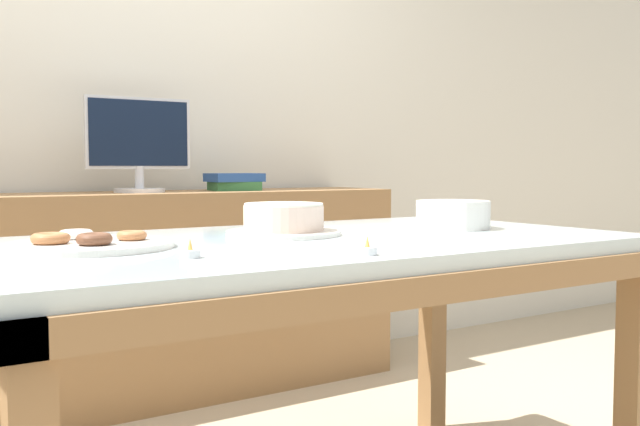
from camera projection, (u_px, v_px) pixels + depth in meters
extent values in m
cube|color=silver|center=(117.00, 85.00, 3.07)|extent=(8.00, 0.10, 2.60)
cube|color=silver|center=(314.00, 245.00, 1.77)|extent=(1.59, 0.88, 0.04)
cube|color=olive|center=(425.00, 288.00, 1.43)|extent=(1.62, 0.08, 0.06)
cube|color=olive|center=(240.00, 248.00, 2.13)|extent=(1.62, 0.08, 0.06)
cube|color=olive|center=(525.00, 245.00, 2.19)|extent=(0.08, 0.91, 0.06)
cube|color=olive|center=(633.00, 392.00, 1.87)|extent=(0.07, 0.07, 0.71)
cube|color=olive|center=(432.00, 333.00, 2.53)|extent=(0.07, 0.07, 0.71)
cube|color=olive|center=(143.00, 297.00, 2.88)|extent=(2.20, 0.44, 0.85)
cylinder|color=silver|center=(140.00, 190.00, 2.85)|extent=(0.20, 0.20, 0.02)
cylinder|color=silver|center=(139.00, 177.00, 2.84)|extent=(0.04, 0.04, 0.09)
cube|color=silver|center=(139.00, 133.00, 2.83)|extent=(0.42, 0.02, 0.28)
cube|color=black|center=(140.00, 133.00, 2.82)|extent=(0.40, 0.00, 0.26)
cube|color=#2D6638|center=(234.00, 186.00, 3.07)|extent=(0.22, 0.18, 0.04)
cube|color=#23478C|center=(234.00, 177.00, 3.07)|extent=(0.22, 0.17, 0.04)
cylinder|color=silver|center=(284.00, 233.00, 1.83)|extent=(0.30, 0.30, 0.01)
cylinder|color=beige|center=(284.00, 218.00, 1.83)|extent=(0.21, 0.21, 0.06)
cylinder|color=white|center=(284.00, 204.00, 1.83)|extent=(0.20, 0.20, 0.01)
cylinder|color=silver|center=(92.00, 245.00, 1.54)|extent=(0.35, 0.35, 0.01)
torus|color=#B27042|center=(132.00, 235.00, 1.58)|extent=(0.07, 0.07, 0.02)
torus|color=white|center=(76.00, 234.00, 1.60)|extent=(0.08, 0.08, 0.02)
torus|color=#B27042|center=(50.00, 238.00, 1.50)|extent=(0.08, 0.08, 0.02)
torus|color=brown|center=(95.00, 239.00, 1.48)|extent=(0.07, 0.07, 0.02)
cylinder|color=silver|center=(453.00, 227.00, 2.03)|extent=(0.21, 0.21, 0.01)
cylinder|color=silver|center=(453.00, 223.00, 2.03)|extent=(0.21, 0.21, 0.01)
cylinder|color=silver|center=(453.00, 220.00, 2.03)|extent=(0.21, 0.21, 0.01)
cylinder|color=silver|center=(453.00, 216.00, 2.03)|extent=(0.21, 0.21, 0.01)
cylinder|color=silver|center=(453.00, 213.00, 2.03)|extent=(0.21, 0.21, 0.01)
cylinder|color=silver|center=(453.00, 209.00, 2.03)|extent=(0.21, 0.21, 0.01)
cylinder|color=silver|center=(453.00, 206.00, 2.03)|extent=(0.21, 0.21, 0.01)
cylinder|color=silver|center=(453.00, 202.00, 2.03)|extent=(0.21, 0.21, 0.01)
cylinder|color=silver|center=(307.00, 221.00, 2.19)|extent=(0.04, 0.04, 0.02)
cylinder|color=white|center=(307.00, 219.00, 2.19)|extent=(0.03, 0.03, 0.00)
cone|color=#F9B74C|center=(307.00, 215.00, 2.19)|extent=(0.01, 0.01, 0.02)
cylinder|color=silver|center=(190.00, 254.00, 1.37)|extent=(0.04, 0.04, 0.02)
cylinder|color=white|center=(190.00, 251.00, 1.37)|extent=(0.03, 0.03, 0.00)
cone|color=#F9B74C|center=(190.00, 244.00, 1.37)|extent=(0.01, 0.01, 0.02)
cylinder|color=silver|center=(367.00, 251.00, 1.42)|extent=(0.04, 0.04, 0.02)
cylinder|color=white|center=(367.00, 248.00, 1.42)|extent=(0.03, 0.03, 0.00)
cone|color=#F9B74C|center=(367.00, 242.00, 1.42)|extent=(0.01, 0.01, 0.02)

